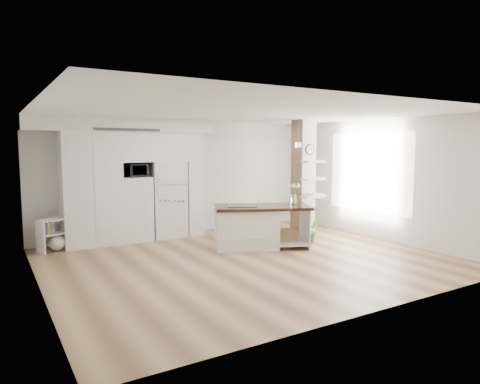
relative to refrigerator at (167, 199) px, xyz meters
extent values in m
cube|color=tan|center=(0.53, -2.68, -0.88)|extent=(7.00, 6.00, 0.01)
cube|color=white|center=(0.53, -2.68, 1.82)|extent=(7.00, 6.00, 0.04)
cube|color=silver|center=(0.53, 0.32, 0.47)|extent=(7.00, 0.04, 2.70)
cube|color=silver|center=(0.53, -5.68, 0.47)|extent=(7.00, 0.04, 2.70)
cube|color=silver|center=(-2.98, -2.68, 0.47)|extent=(0.04, 6.00, 2.70)
cube|color=silver|center=(4.03, -2.68, 0.47)|extent=(0.04, 6.00, 2.70)
cube|color=white|center=(-1.68, -0.01, 0.32)|extent=(1.20, 0.65, 2.40)
cube|color=white|center=(-0.75, -0.01, -0.17)|extent=(0.65, 0.65, 1.42)
cube|color=white|center=(-0.75, -0.01, 1.20)|extent=(0.65, 0.65, 0.65)
cube|color=white|center=(0.00, -0.01, 1.20)|extent=(0.85, 0.65, 0.65)
cube|color=white|center=(0.62, -0.01, 0.32)|extent=(0.40, 0.65, 2.40)
cube|color=silver|center=(-0.97, -0.03, 1.67)|extent=(4.00, 0.70, 0.30)
cube|color=#262626|center=(-0.97, -0.37, 1.56)|extent=(1.40, 0.04, 0.06)
cube|color=silver|center=(0.00, 0.00, 0.00)|extent=(0.78, 0.66, 1.75)
cube|color=#B2B2B7|center=(0.00, -0.34, 0.36)|extent=(0.78, 0.01, 0.03)
cube|color=silver|center=(2.82, -1.48, 0.47)|extent=(0.40, 0.40, 2.70)
cube|color=#A2795A|center=(2.61, -1.48, 0.47)|extent=(0.02, 0.40, 2.70)
cube|color=#A2795A|center=(2.82, -1.27, 0.47)|extent=(0.40, 0.02, 2.70)
cylinder|color=black|center=(2.82, -1.69, 1.14)|extent=(0.25, 0.03, 0.25)
cylinder|color=white|center=(2.82, -1.71, 1.14)|extent=(0.21, 0.01, 0.21)
plane|color=white|center=(4.00, -2.38, 0.62)|extent=(0.00, 2.40, 2.40)
cylinder|color=white|center=(2.23, -2.53, 1.24)|extent=(0.12, 0.12, 0.10)
cube|color=white|center=(1.00, -1.88, -0.47)|extent=(1.49, 1.27, 0.82)
cube|color=white|center=(1.84, -2.26, -0.77)|extent=(0.96, 1.03, 0.04)
cube|color=white|center=(2.14, -2.39, -0.47)|extent=(0.37, 0.77, 0.82)
cube|color=#321B0F|center=(1.31, -2.02, -0.03)|extent=(2.15, 1.64, 0.06)
cube|color=black|center=(0.91, -1.84, 0.00)|extent=(0.73, 0.68, 0.01)
cube|color=olive|center=(1.80, -2.24, -0.63)|extent=(0.47, 0.43, 0.24)
cylinder|color=white|center=(1.97, -2.21, 0.11)|extent=(0.12, 0.12, 0.22)
cube|color=white|center=(-2.72, -0.28, -0.55)|extent=(0.15, 0.31, 0.66)
cube|color=white|center=(-2.23, -0.09, -0.55)|extent=(0.15, 0.31, 0.66)
cube|color=white|center=(-2.48, -0.18, -0.23)|extent=(0.63, 0.50, 0.03)
cube|color=white|center=(-2.48, -0.18, -0.52)|extent=(0.61, 0.49, 0.03)
sphere|color=silver|center=(-2.41, -0.16, -0.72)|extent=(0.32, 0.32, 0.32)
imported|color=#3E722D|center=(2.51, -2.18, -0.62)|extent=(0.32, 0.28, 0.51)
imported|color=#3E722D|center=(3.52, -0.29, -0.65)|extent=(0.32, 0.32, 0.44)
imported|color=#2D2D2D|center=(-0.75, -0.06, 0.69)|extent=(0.54, 0.37, 0.30)
imported|color=#3E722D|center=(3.15, -1.38, 0.65)|extent=(0.27, 0.23, 0.30)
imported|color=white|center=(2.82, -1.78, 0.13)|extent=(0.22, 0.22, 0.05)
camera|label=1|loc=(-3.58, -9.29, 1.20)|focal=32.00mm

